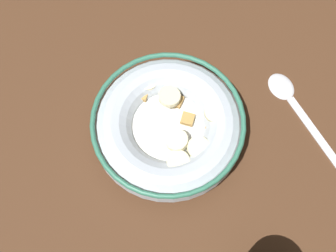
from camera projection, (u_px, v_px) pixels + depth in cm
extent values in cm
cube|color=#472B19|center=(168.00, 137.00, 56.13)|extent=(106.17, 106.17, 2.00)
cylinder|color=#B2BCC6|center=(168.00, 133.00, 54.91)|extent=(10.01, 10.01, 0.60)
torus|color=#B2BCC6|center=(168.00, 128.00, 52.91)|extent=(18.20, 18.20, 4.86)
torus|color=#337259|center=(168.00, 121.00, 50.91)|extent=(18.25, 18.25, 0.60)
cylinder|color=white|center=(168.00, 127.00, 52.68)|extent=(15.28, 15.28, 0.40)
cube|color=#B78947|center=(188.00, 119.00, 52.29)|extent=(1.99, 1.99, 0.68)
cube|color=tan|center=(186.00, 166.00, 50.25)|extent=(2.05, 2.06, 0.70)
cube|color=#B78947|center=(162.00, 84.00, 54.07)|extent=(1.88, 1.91, 0.77)
cube|color=tan|center=(195.00, 88.00, 53.78)|extent=(1.60, 1.65, 0.80)
cube|color=#AD7F42|center=(220.00, 114.00, 52.81)|extent=(2.00, 1.99, 0.75)
cube|color=#B78947|center=(142.00, 94.00, 53.45)|extent=(1.92, 1.93, 0.70)
cube|color=tan|center=(126.00, 157.00, 50.87)|extent=(2.15, 2.16, 0.84)
cube|color=#AD7F42|center=(176.00, 101.00, 53.27)|extent=(1.87, 1.87, 0.68)
cube|color=#AD7F42|center=(161.00, 178.00, 49.87)|extent=(2.10, 2.12, 0.83)
cube|color=#B78947|center=(213.00, 127.00, 52.20)|extent=(1.79, 1.74, 0.85)
cube|color=#AD7F42|center=(118.00, 111.00, 52.77)|extent=(2.12, 2.12, 0.70)
cube|color=#B78947|center=(114.00, 122.00, 52.15)|extent=(2.09, 2.09, 0.70)
cube|color=tan|center=(223.00, 140.00, 51.34)|extent=(2.13, 2.13, 0.74)
cylinder|color=beige|center=(216.00, 112.00, 51.59)|extent=(3.80, 3.81, 1.09)
cylinder|color=beige|center=(198.00, 149.00, 50.25)|extent=(3.29, 3.28, 1.26)
cylinder|color=#F9EFC6|center=(147.00, 81.00, 53.42)|extent=(2.94, 2.94, 0.78)
cylinder|color=#F4EABC|center=(177.00, 140.00, 50.31)|extent=(3.62, 3.56, 1.24)
cylinder|color=beige|center=(169.00, 97.00, 52.23)|extent=(3.48, 3.52, 0.96)
cylinder|color=beige|center=(178.00, 162.00, 49.71)|extent=(2.79, 2.80, 0.94)
ellipsoid|color=silver|center=(282.00, 85.00, 57.12)|extent=(4.83, 4.29, 0.80)
cube|color=silver|center=(314.00, 132.00, 55.12)|extent=(10.28, 4.44, 0.36)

